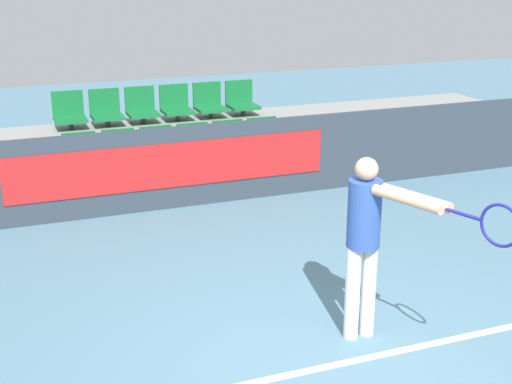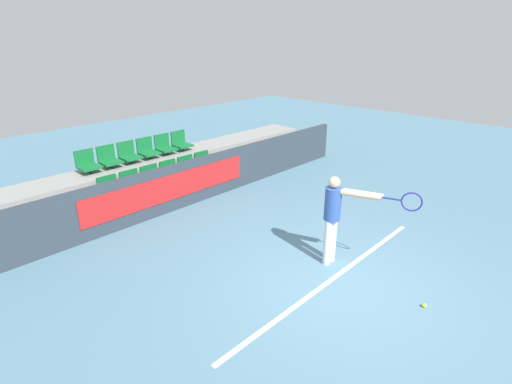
% 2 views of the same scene
% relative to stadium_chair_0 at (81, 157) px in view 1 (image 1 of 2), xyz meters
% --- Properties ---
extents(ground_plane, '(30.00, 30.00, 0.00)m').
position_rel_stadium_chair_0_xyz_m(ground_plane, '(1.34, -5.18, -0.62)').
color(ground_plane, slate).
extents(court_baseline, '(5.33, 0.08, 0.01)m').
position_rel_stadium_chair_0_xyz_m(court_baseline, '(1.34, -4.99, -0.62)').
color(court_baseline, white).
rests_on(court_baseline, ground).
extents(barrier_wall, '(11.76, 0.14, 1.09)m').
position_rel_stadium_chair_0_xyz_m(barrier_wall, '(1.33, -0.71, -0.07)').
color(barrier_wall, '#2D3842').
rests_on(barrier_wall, ground).
extents(bleacher_tier_front, '(11.36, 1.00, 0.40)m').
position_rel_stadium_chair_0_xyz_m(bleacher_tier_front, '(1.34, -0.13, -0.42)').
color(bleacher_tier_front, gray).
rests_on(bleacher_tier_front, ground).
extents(bleacher_tier_middle, '(11.36, 1.00, 0.80)m').
position_rel_stadium_chair_0_xyz_m(bleacher_tier_middle, '(1.34, 0.87, -0.22)').
color(bleacher_tier_middle, gray).
rests_on(bleacher_tier_middle, ground).
extents(stadium_chair_0, '(0.45, 0.45, 0.53)m').
position_rel_stadium_chair_0_xyz_m(stadium_chair_0, '(0.00, 0.00, 0.00)').
color(stadium_chair_0, '#333333').
rests_on(stadium_chair_0, bleacher_tier_front).
extents(stadium_chair_1, '(0.45, 0.45, 0.53)m').
position_rel_stadium_chair_0_xyz_m(stadium_chair_1, '(0.53, 0.00, 0.00)').
color(stadium_chair_1, '#333333').
rests_on(stadium_chair_1, bleacher_tier_front).
extents(stadium_chair_2, '(0.45, 0.45, 0.53)m').
position_rel_stadium_chair_0_xyz_m(stadium_chair_2, '(1.07, 0.00, 0.00)').
color(stadium_chair_2, '#333333').
rests_on(stadium_chair_2, bleacher_tier_front).
extents(stadium_chair_3, '(0.45, 0.45, 0.53)m').
position_rel_stadium_chair_0_xyz_m(stadium_chair_3, '(1.60, 0.00, 0.00)').
color(stadium_chair_3, '#333333').
rests_on(stadium_chair_3, bleacher_tier_front).
extents(stadium_chair_4, '(0.45, 0.45, 0.53)m').
position_rel_stadium_chair_0_xyz_m(stadium_chair_4, '(2.14, 0.00, 0.00)').
color(stadium_chair_4, '#333333').
rests_on(stadium_chair_4, bleacher_tier_front).
extents(stadium_chair_5, '(0.45, 0.45, 0.53)m').
position_rel_stadium_chair_0_xyz_m(stadium_chair_5, '(2.67, 0.00, 0.00)').
color(stadium_chair_5, '#333333').
rests_on(stadium_chair_5, bleacher_tier_front).
extents(stadium_chair_6, '(0.45, 0.45, 0.53)m').
position_rel_stadium_chair_0_xyz_m(stadium_chair_6, '(0.00, 1.00, 0.40)').
color(stadium_chair_6, '#333333').
rests_on(stadium_chair_6, bleacher_tier_middle).
extents(stadium_chair_7, '(0.45, 0.45, 0.53)m').
position_rel_stadium_chair_0_xyz_m(stadium_chair_7, '(0.53, 1.00, 0.40)').
color(stadium_chair_7, '#333333').
rests_on(stadium_chair_7, bleacher_tier_middle).
extents(stadium_chair_8, '(0.45, 0.45, 0.53)m').
position_rel_stadium_chair_0_xyz_m(stadium_chair_8, '(1.07, 1.00, 0.40)').
color(stadium_chair_8, '#333333').
rests_on(stadium_chair_8, bleacher_tier_middle).
extents(stadium_chair_9, '(0.45, 0.45, 0.53)m').
position_rel_stadium_chair_0_xyz_m(stadium_chair_9, '(1.60, 1.00, 0.40)').
color(stadium_chair_9, '#333333').
rests_on(stadium_chair_9, bleacher_tier_middle).
extents(stadium_chair_10, '(0.45, 0.45, 0.53)m').
position_rel_stadium_chair_0_xyz_m(stadium_chair_10, '(2.14, 1.00, 0.40)').
color(stadium_chair_10, '#333333').
rests_on(stadium_chair_10, bleacher_tier_middle).
extents(stadium_chair_11, '(0.45, 0.45, 0.53)m').
position_rel_stadium_chair_0_xyz_m(stadium_chair_11, '(2.67, 1.00, 0.40)').
color(stadium_chair_11, '#333333').
rests_on(stadium_chair_11, bleacher_tier_middle).
extents(tennis_player, '(0.62, 1.46, 1.63)m').
position_rel_stadium_chair_0_xyz_m(tennis_player, '(1.75, -4.71, 0.38)').
color(tennis_player, silver).
rests_on(tennis_player, ground).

